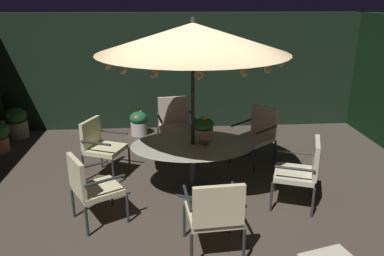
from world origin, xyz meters
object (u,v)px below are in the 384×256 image
at_px(patio_chair_east, 303,168).
at_px(patio_chair_southeast, 257,132).
at_px(potted_plant_front_corner, 139,123).
at_px(patio_dining_table, 193,153).
at_px(patio_chair_southwest, 100,144).
at_px(patio_chair_south, 175,122).
at_px(centerpiece_planter, 204,128).
at_px(patio_chair_north, 90,185).
at_px(potted_plant_back_right, 16,123).
at_px(patio_umbrella, 193,38).
at_px(patio_chair_northeast, 215,212).

relative_size(patio_chair_east, patio_chair_southeast, 1.01).
distance_m(patio_chair_east, patio_chair_southeast, 1.60).
xyz_separation_m(patio_chair_southeast, potted_plant_front_corner, (-2.20, 1.55, -0.28)).
distance_m(patio_dining_table, patio_chair_southeast, 1.60).
bearing_deg(patio_chair_southwest, patio_chair_south, 38.14).
distance_m(centerpiece_planter, patio_chair_southwest, 1.78).
bearing_deg(centerpiece_planter, patio_dining_table, -174.78).
xyz_separation_m(patio_dining_table, patio_chair_north, (-1.37, -0.80, -0.07)).
bearing_deg(patio_dining_table, potted_plant_front_corner, 110.83).
height_order(centerpiece_planter, patio_chair_southwest, centerpiece_planter).
bearing_deg(potted_plant_back_right, patio_chair_east, -31.92).
height_order(potted_plant_back_right, potted_plant_front_corner, potted_plant_back_right).
bearing_deg(potted_plant_back_right, patio_chair_southwest, -43.54).
height_order(patio_umbrella, patio_chair_southwest, patio_umbrella).
distance_m(patio_chair_northeast, patio_chair_east, 1.70).
bearing_deg(potted_plant_front_corner, centerpiece_planter, -65.98).
xyz_separation_m(patio_dining_table, patio_umbrella, (-0.00, 0.00, 1.67)).
relative_size(patio_chair_northeast, potted_plant_back_right, 1.51).
relative_size(patio_chair_northeast, potted_plant_front_corner, 1.92).
bearing_deg(patio_chair_south, patio_dining_table, -82.32).
height_order(patio_chair_northeast, potted_plant_front_corner, patio_chair_northeast).
relative_size(patio_umbrella, centerpiece_planter, 6.29).
bearing_deg(patio_chair_northeast, patio_chair_southeast, 67.12).
relative_size(patio_dining_table, patio_umbrella, 0.69).
relative_size(centerpiece_planter, patio_chair_northeast, 0.43).
bearing_deg(centerpiece_planter, patio_chair_southwest, 160.08).
bearing_deg(centerpiece_planter, patio_chair_east, -23.39).
height_order(patio_chair_southwest, potted_plant_front_corner, patio_chair_southwest).
relative_size(patio_chair_east, patio_chair_south, 0.96).
bearing_deg(patio_chair_east, centerpiece_planter, 156.61).
relative_size(patio_chair_northeast, patio_chair_south, 0.94).
bearing_deg(patio_chair_north, patio_chair_northeast, -27.70).
relative_size(patio_chair_north, patio_chair_southwest, 0.99).
bearing_deg(centerpiece_planter, patio_chair_south, 103.42).
height_order(patio_chair_east, patio_chair_southeast, patio_chair_east).
height_order(patio_umbrella, potted_plant_back_right, patio_umbrella).
bearing_deg(patio_chair_southeast, potted_plant_back_right, 161.99).
bearing_deg(patio_chair_northeast, patio_dining_table, 94.66).
distance_m(patio_chair_south, patio_chair_southwest, 1.59).
bearing_deg(patio_chair_south, patio_chair_southwest, -141.86).
bearing_deg(patio_chair_east, patio_chair_southeast, 99.32).
height_order(patio_chair_southeast, patio_chair_southwest, patio_chair_southeast).
xyz_separation_m(patio_chair_south, patio_chair_southwest, (-1.25, -0.98, -0.03)).
height_order(centerpiece_planter, potted_plant_front_corner, centerpiece_planter).
height_order(patio_umbrella, centerpiece_planter, patio_umbrella).
bearing_deg(patio_umbrella, patio_chair_south, 97.68).
bearing_deg(patio_chair_northeast, potted_plant_front_corner, 104.91).
distance_m(patio_dining_table, patio_chair_north, 1.59).
xyz_separation_m(patio_chair_north, patio_chair_southeast, (2.60, 1.82, 0.01)).
distance_m(patio_dining_table, patio_chair_east, 1.59).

